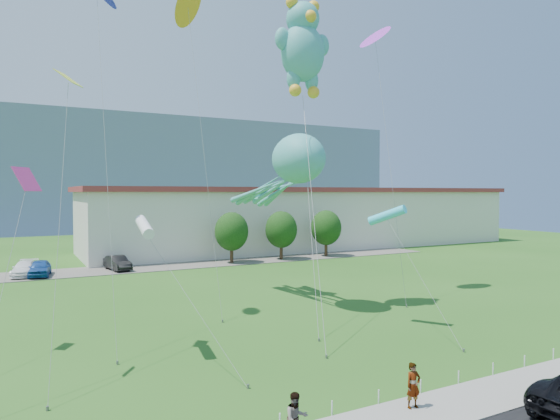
{
  "coord_description": "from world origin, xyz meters",
  "views": [
    {
      "loc": [
        -10.36,
        -15.1,
        7.53
      ],
      "look_at": [
        1.97,
        8.0,
        6.61
      ],
      "focal_mm": 32.0,
      "sensor_mm": 36.0,
      "label": 1
    }
  ],
  "objects_px": {
    "parked_car_black": "(117,263)",
    "octopus_kite": "(289,171)",
    "pedestrian_right": "(296,419)",
    "parked_car_white": "(25,269)",
    "parked_car_blue": "(40,268)",
    "pedestrian_left": "(413,385)",
    "warehouse": "(311,217)",
    "teddy_bear_kite": "(303,45)"
  },
  "relations": [
    {
      "from": "parked_car_black",
      "to": "octopus_kite",
      "type": "xyz_separation_m",
      "value": [
        7.26,
        -20.96,
        8.2
      ]
    },
    {
      "from": "pedestrian_right",
      "to": "parked_car_white",
      "type": "distance_m",
      "value": 38.05
    },
    {
      "from": "parked_car_blue",
      "to": "parked_car_black",
      "type": "bearing_deg",
      "value": 11.33
    },
    {
      "from": "pedestrian_left",
      "to": "parked_car_black",
      "type": "bearing_deg",
      "value": 98.32
    },
    {
      "from": "warehouse",
      "to": "octopus_kite",
      "type": "xyz_separation_m",
      "value": [
        -20.41,
        -30.45,
        4.83
      ]
    },
    {
      "from": "parked_car_black",
      "to": "teddy_bear_kite",
      "type": "height_order",
      "value": "teddy_bear_kite"
    },
    {
      "from": "pedestrian_left",
      "to": "parked_car_blue",
      "type": "height_order",
      "value": "pedestrian_left"
    },
    {
      "from": "parked_car_blue",
      "to": "teddy_bear_kite",
      "type": "bearing_deg",
      "value": -48.35
    },
    {
      "from": "warehouse",
      "to": "pedestrian_right",
      "type": "relative_size",
      "value": 39.44
    },
    {
      "from": "parked_car_white",
      "to": "octopus_kite",
      "type": "height_order",
      "value": "octopus_kite"
    },
    {
      "from": "pedestrian_left",
      "to": "parked_car_black",
      "type": "height_order",
      "value": "pedestrian_left"
    },
    {
      "from": "parked_car_black",
      "to": "pedestrian_right",
      "type": "bearing_deg",
      "value": -102.11
    },
    {
      "from": "parked_car_black",
      "to": "octopus_kite",
      "type": "height_order",
      "value": "octopus_kite"
    },
    {
      "from": "pedestrian_right",
      "to": "parked_car_black",
      "type": "relative_size",
      "value": 0.37
    },
    {
      "from": "pedestrian_left",
      "to": "pedestrian_right",
      "type": "distance_m",
      "value": 4.83
    },
    {
      "from": "pedestrian_right",
      "to": "teddy_bear_kite",
      "type": "relative_size",
      "value": 0.08
    },
    {
      "from": "parked_car_black",
      "to": "octopus_kite",
      "type": "distance_m",
      "value": 23.65
    },
    {
      "from": "parked_car_white",
      "to": "parked_car_blue",
      "type": "relative_size",
      "value": 1.07
    },
    {
      "from": "parked_car_blue",
      "to": "teddy_bear_kite",
      "type": "height_order",
      "value": "teddy_bear_kite"
    },
    {
      "from": "parked_car_white",
      "to": "teddy_bear_kite",
      "type": "distance_m",
      "value": 31.81
    },
    {
      "from": "parked_car_white",
      "to": "teddy_bear_kite",
      "type": "bearing_deg",
      "value": -43.88
    },
    {
      "from": "warehouse",
      "to": "teddy_bear_kite",
      "type": "relative_size",
      "value": 3.08
    },
    {
      "from": "pedestrian_left",
      "to": "teddy_bear_kite",
      "type": "bearing_deg",
      "value": 76.95
    },
    {
      "from": "warehouse",
      "to": "pedestrian_left",
      "type": "bearing_deg",
      "value": -117.7
    },
    {
      "from": "octopus_kite",
      "to": "parked_car_white",
      "type": "bearing_deg",
      "value": 125.48
    },
    {
      "from": "parked_car_black",
      "to": "parked_car_blue",
      "type": "bearing_deg",
      "value": 173.25
    },
    {
      "from": "pedestrian_right",
      "to": "parked_car_white",
      "type": "xyz_separation_m",
      "value": [
        -6.5,
        37.49,
        -0.16
      ]
    },
    {
      "from": "pedestrian_right",
      "to": "octopus_kite",
      "type": "bearing_deg",
      "value": 66.35
    },
    {
      "from": "pedestrian_left",
      "to": "parked_car_white",
      "type": "relative_size",
      "value": 0.35
    },
    {
      "from": "parked_car_black",
      "to": "teddy_bear_kite",
      "type": "xyz_separation_m",
      "value": [
        7.6,
        -22.16,
        16.1
      ]
    },
    {
      "from": "pedestrian_right",
      "to": "parked_car_white",
      "type": "bearing_deg",
      "value": 104.59
    },
    {
      "from": "pedestrian_left",
      "to": "parked_car_white",
      "type": "distance_m",
      "value": 38.91
    },
    {
      "from": "parked_car_blue",
      "to": "parked_car_white",
      "type": "bearing_deg",
      "value": 155.26
    },
    {
      "from": "pedestrian_left",
      "to": "parked_car_blue",
      "type": "bearing_deg",
      "value": 108.64
    },
    {
      "from": "pedestrian_left",
      "to": "parked_car_white",
      "type": "xyz_separation_m",
      "value": [
        -11.32,
        37.22,
        -0.17
      ]
    },
    {
      "from": "warehouse",
      "to": "parked_car_white",
      "type": "height_order",
      "value": "warehouse"
    },
    {
      "from": "warehouse",
      "to": "parked_car_black",
      "type": "xyz_separation_m",
      "value": [
        -27.67,
        -9.49,
        -3.37
      ]
    },
    {
      "from": "warehouse",
      "to": "teddy_bear_kite",
      "type": "height_order",
      "value": "teddy_bear_kite"
    },
    {
      "from": "warehouse",
      "to": "pedestrian_right",
      "type": "distance_m",
      "value": 55.04
    },
    {
      "from": "pedestrian_left",
      "to": "pedestrian_right",
      "type": "relative_size",
      "value": 1.01
    },
    {
      "from": "warehouse",
      "to": "parked_car_black",
      "type": "bearing_deg",
      "value": -161.07
    },
    {
      "from": "pedestrian_left",
      "to": "parked_car_blue",
      "type": "relative_size",
      "value": 0.37
    }
  ]
}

